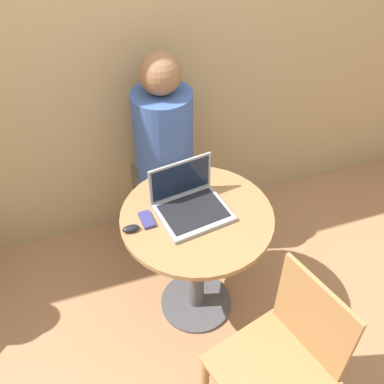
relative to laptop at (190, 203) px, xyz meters
The scene contains 8 objects.
ground_plane 0.74m from the laptop, 67.23° to the right, with size 12.00×12.00×0.00m, color #9E704C.
back_wall 0.93m from the laptop, 88.52° to the left, with size 7.00×0.05×2.60m.
round_table 0.24m from the laptop, 67.23° to the right, with size 0.71×0.71×0.70m.
laptop is the anchor object (origin of this frame).
cell_phone 0.21m from the laptop, behind, with size 0.06×0.11×0.02m.
computer_mouse 0.29m from the laptop, behind, with size 0.08×0.04×0.03m.
chair_empty 0.77m from the laptop, 77.76° to the right, with size 0.49×0.49×0.85m.
person_seated 0.59m from the laptop, 88.51° to the left, with size 0.32×0.49×1.24m.
Camera 1 is at (-0.48, -1.35, 2.16)m, focal length 42.00 mm.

